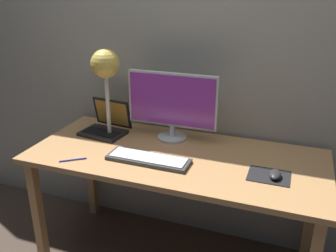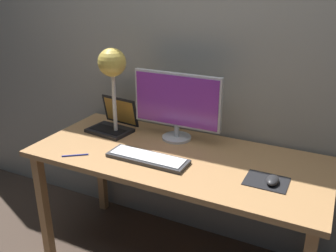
{
  "view_description": "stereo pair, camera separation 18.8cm",
  "coord_description": "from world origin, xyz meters",
  "px_view_note": "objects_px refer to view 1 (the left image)",
  "views": [
    {
      "loc": [
        0.57,
        -1.69,
        1.62
      ],
      "look_at": [
        -0.03,
        -0.05,
        0.92
      ],
      "focal_mm": 39.05,
      "sensor_mm": 36.0,
      "label": 1
    },
    {
      "loc": [
        0.75,
        -1.62,
        1.62
      ],
      "look_at": [
        -0.03,
        -0.05,
        0.92
      ],
      "focal_mm": 39.05,
      "sensor_mm": 36.0,
      "label": 2
    }
  ],
  "objects_px": {
    "keyboard_main": "(148,159)",
    "pen": "(73,160)",
    "laptop": "(107,123)",
    "monitor": "(172,103)",
    "desk_lamp": "(106,71)",
    "mouse": "(275,174)"
  },
  "relations": [
    {
      "from": "keyboard_main",
      "to": "pen",
      "type": "distance_m",
      "value": 0.4
    },
    {
      "from": "keyboard_main",
      "to": "laptop",
      "type": "bearing_deg",
      "value": 144.49
    },
    {
      "from": "keyboard_main",
      "to": "laptop",
      "type": "relative_size",
      "value": 1.54
    },
    {
      "from": "monitor",
      "to": "laptop",
      "type": "height_order",
      "value": "monitor"
    },
    {
      "from": "monitor",
      "to": "desk_lamp",
      "type": "distance_m",
      "value": 0.42
    },
    {
      "from": "mouse",
      "to": "pen",
      "type": "distance_m",
      "value": 1.03
    },
    {
      "from": "desk_lamp",
      "to": "pen",
      "type": "relative_size",
      "value": 3.75
    },
    {
      "from": "laptop",
      "to": "pen",
      "type": "xyz_separation_m",
      "value": [
        0.02,
        -0.41,
        -0.05
      ]
    },
    {
      "from": "keyboard_main",
      "to": "desk_lamp",
      "type": "relative_size",
      "value": 0.84
    },
    {
      "from": "monitor",
      "to": "keyboard_main",
      "type": "distance_m",
      "value": 0.38
    },
    {
      "from": "pen",
      "to": "mouse",
      "type": "bearing_deg",
      "value": 9.76
    },
    {
      "from": "keyboard_main",
      "to": "pen",
      "type": "relative_size",
      "value": 3.15
    },
    {
      "from": "desk_lamp",
      "to": "pen",
      "type": "bearing_deg",
      "value": -93.63
    },
    {
      "from": "monitor",
      "to": "pen",
      "type": "height_order",
      "value": "monitor"
    },
    {
      "from": "monitor",
      "to": "laptop",
      "type": "distance_m",
      "value": 0.45
    },
    {
      "from": "keyboard_main",
      "to": "laptop",
      "type": "xyz_separation_m",
      "value": [
        -0.39,
        0.28,
        0.04
      ]
    },
    {
      "from": "pen",
      "to": "monitor",
      "type": "bearing_deg",
      "value": 48.89
    },
    {
      "from": "monitor",
      "to": "laptop",
      "type": "bearing_deg",
      "value": -174.53
    },
    {
      "from": "laptop",
      "to": "desk_lamp",
      "type": "distance_m",
      "value": 0.35
    },
    {
      "from": "laptop",
      "to": "mouse",
      "type": "xyz_separation_m",
      "value": [
        1.03,
        -0.24,
        -0.04
      ]
    },
    {
      "from": "pen",
      "to": "laptop",
      "type": "bearing_deg",
      "value": 92.65
    },
    {
      "from": "keyboard_main",
      "to": "desk_lamp",
      "type": "bearing_deg",
      "value": 146.96
    }
  ]
}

